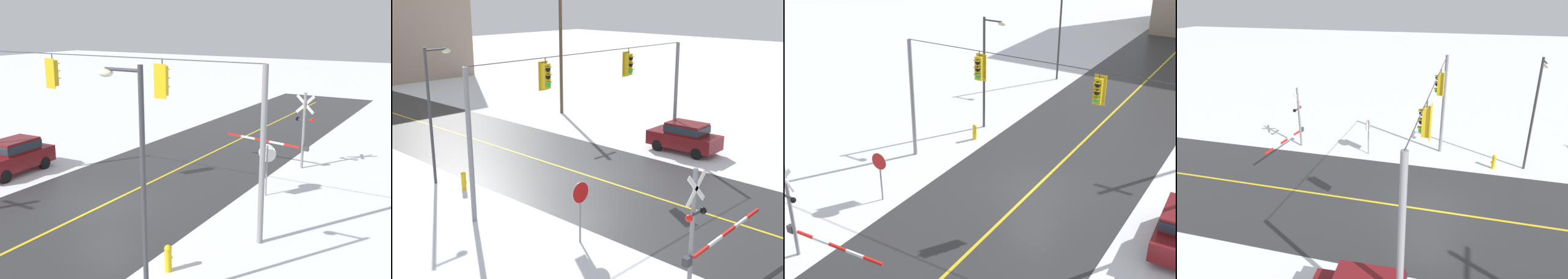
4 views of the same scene
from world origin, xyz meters
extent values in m
plane|color=white|center=(0.00, 0.00, 0.00)|extent=(160.00, 160.00, 0.00)
cylinder|color=gray|center=(-7.00, 0.00, 3.10)|extent=(0.20, 0.20, 6.20)
cylinder|color=#38383D|center=(0.00, 0.00, 6.20)|extent=(14.00, 0.04, 0.04)
cylinder|color=#38383D|center=(-3.00, 0.00, 6.07)|extent=(0.04, 0.04, 0.25)
cube|color=gold|center=(-3.00, 0.00, 5.41)|extent=(0.34, 0.28, 1.08)
cube|color=gold|center=(-3.00, 0.16, 5.41)|extent=(0.52, 0.03, 1.26)
sphere|color=black|center=(-3.00, -0.15, 5.73)|extent=(0.24, 0.24, 0.24)
cube|color=gold|center=(-3.00, -0.22, 5.81)|extent=(0.26, 0.16, 0.03)
sphere|color=black|center=(-3.00, -0.15, 5.41)|extent=(0.24, 0.24, 0.24)
cube|color=gold|center=(-3.00, -0.22, 5.49)|extent=(0.26, 0.16, 0.03)
sphere|color=green|center=(-3.00, -0.15, 5.09)|extent=(0.24, 0.24, 0.24)
cube|color=gold|center=(-3.00, -0.22, 5.17)|extent=(0.26, 0.16, 0.03)
cylinder|color=#38383D|center=(2.61, 0.00, 6.06)|extent=(0.04, 0.04, 0.27)
cube|color=gold|center=(2.61, 0.00, 5.39)|extent=(0.34, 0.28, 1.08)
cube|color=gold|center=(2.61, 0.16, 5.39)|extent=(0.52, 0.03, 1.26)
sphere|color=black|center=(2.61, -0.15, 5.71)|extent=(0.24, 0.24, 0.24)
cube|color=gold|center=(2.61, -0.22, 5.79)|extent=(0.26, 0.16, 0.03)
sphere|color=black|center=(2.61, -0.15, 5.39)|extent=(0.24, 0.24, 0.24)
cube|color=gold|center=(2.61, -0.22, 5.47)|extent=(0.26, 0.16, 0.03)
sphere|color=green|center=(2.61, -0.15, 5.07)|extent=(0.24, 0.24, 0.24)
cube|color=gold|center=(2.61, -0.22, 5.15)|extent=(0.26, 0.16, 0.03)
cylinder|color=gray|center=(-5.41, -4.40, 1.15)|extent=(0.07, 0.07, 2.30)
cylinder|color=#B71414|center=(-5.41, -4.44, 1.95)|extent=(0.76, 0.03, 0.76)
cylinder|color=white|center=(-5.41, -4.42, 1.95)|extent=(0.80, 0.02, 0.80)
cylinder|color=gray|center=(-5.49, -9.13, 2.00)|extent=(0.14, 0.14, 4.00)
cube|color=white|center=(-5.49, -9.18, 3.40)|extent=(0.98, 0.04, 0.98)
cube|color=white|center=(-5.49, -9.18, 3.40)|extent=(0.98, 0.04, 0.98)
cube|color=#38383D|center=(-5.49, -9.17, 2.60)|extent=(0.80, 0.06, 0.08)
sphere|color=red|center=(-5.87, -9.23, 2.60)|extent=(0.22, 0.22, 0.22)
sphere|color=black|center=(-5.11, -9.23, 2.60)|extent=(0.22, 0.22, 0.22)
cube|color=red|center=(-4.89, -9.13, 1.12)|extent=(0.84, 0.08, 0.15)
cube|color=white|center=(-4.05, -9.13, 1.17)|extent=(0.84, 0.08, 0.15)
cube|color=red|center=(-3.21, -9.13, 1.22)|extent=(0.84, 0.08, 0.15)
cube|color=white|center=(-2.38, -9.13, 1.27)|extent=(0.84, 0.08, 0.15)
cube|color=red|center=(-1.54, -9.13, 1.32)|extent=(0.84, 0.08, 0.15)
cube|color=#38383D|center=(-5.67, -9.13, 1.10)|extent=(0.28, 0.20, 0.28)
cube|color=maroon|center=(6.80, -0.84, 0.72)|extent=(1.98, 4.19, 0.80)
cube|color=maroon|center=(6.81, -0.99, 1.42)|extent=(1.61, 2.21, 0.64)
cube|color=#232D38|center=(6.81, -0.99, 1.42)|extent=(1.65, 2.30, 0.40)
cylinder|color=black|center=(5.93, 0.39, 0.32)|extent=(0.25, 0.65, 0.64)
cylinder|color=black|center=(6.07, -2.15, 0.32)|extent=(0.25, 0.65, 0.64)
cylinder|color=black|center=(7.67, -2.06, 0.32)|extent=(0.25, 0.65, 0.64)
cylinder|color=#38383D|center=(-5.80, 4.98, 3.25)|extent=(0.14, 0.14, 6.50)
cylinder|color=#38383D|center=(-5.25, 4.98, 6.35)|extent=(1.10, 0.09, 0.09)
ellipsoid|color=beige|center=(-4.70, 4.98, 6.25)|extent=(0.44, 0.28, 0.22)
cylinder|color=gold|center=(-5.34, 3.25, 0.35)|extent=(0.22, 0.22, 0.70)
sphere|color=gold|center=(-5.34, 3.25, 0.76)|extent=(0.24, 0.24, 0.24)
cylinder|color=gold|center=(-5.34, 3.11, 0.39)|extent=(0.09, 0.10, 0.09)
camera|label=1|loc=(-12.77, 14.14, 7.51)|focal=43.34mm
camera|label=2|loc=(-17.79, -16.53, 8.81)|focal=47.57mm
camera|label=3|loc=(9.07, -19.32, 12.56)|focal=48.22mm
camera|label=4|loc=(14.45, 1.23, 9.62)|focal=32.49mm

